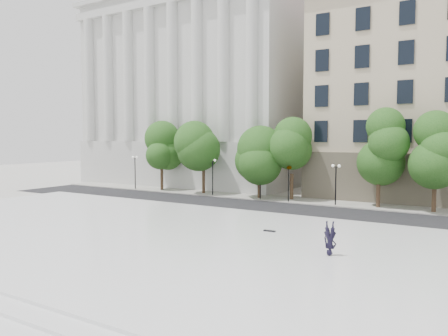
% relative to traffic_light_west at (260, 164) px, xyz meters
% --- Properties ---
extents(ground, '(160.00, 160.00, 0.00)m').
position_rel_traffic_light_west_xyz_m(ground, '(1.12, -22.30, -3.77)').
color(ground, '#BBB8B0').
rests_on(ground, ground).
extents(plaza, '(44.00, 22.00, 0.45)m').
position_rel_traffic_light_west_xyz_m(plaza, '(1.12, -19.30, -3.55)').
color(plaza, silver).
rests_on(plaza, ground).
extents(street, '(60.00, 8.00, 0.02)m').
position_rel_traffic_light_west_xyz_m(street, '(1.12, -4.30, -3.76)').
color(street, black).
rests_on(street, ground).
extents(far_sidewalk, '(60.00, 4.00, 0.12)m').
position_rel_traffic_light_west_xyz_m(far_sidewalk, '(1.12, 1.70, -3.71)').
color(far_sidewalk, '#A9A69C').
rests_on(far_sidewalk, ground).
extents(building_west, '(31.50, 27.65, 25.60)m').
position_rel_traffic_light_west_xyz_m(building_west, '(-15.88, 16.27, 9.11)').
color(building_west, '#B9B9B4').
rests_on(building_west, ground).
extents(traffic_light_west, '(0.55, 1.96, 4.28)m').
position_rel_traffic_light_west_xyz_m(traffic_light_west, '(0.00, 0.00, 0.00)').
color(traffic_light_west, black).
rests_on(traffic_light_west, ground).
extents(traffic_light_east, '(0.97, 1.90, 4.25)m').
position_rel_traffic_light_west_xyz_m(traffic_light_east, '(3.13, 0.00, -0.02)').
color(traffic_light_east, black).
rests_on(traffic_light_east, ground).
extents(person_lying, '(0.90, 1.84, 0.48)m').
position_rel_traffic_light_west_xyz_m(person_lying, '(13.28, -18.44, -3.08)').
color(person_lying, black).
rests_on(person_lying, plaza).
extents(skateboard, '(0.80, 0.24, 0.08)m').
position_rel_traffic_light_west_xyz_m(skateboard, '(8.18, -14.90, -3.28)').
color(skateboard, black).
rests_on(skateboard, plaza).
extents(street_trees, '(33.97, 4.99, 7.87)m').
position_rel_traffic_light_west_xyz_m(street_trees, '(0.26, 1.22, 1.63)').
color(street_trees, '#382619').
rests_on(street_trees, ground).
extents(lamp_posts, '(37.60, 0.28, 4.18)m').
position_rel_traffic_light_west_xyz_m(lamp_posts, '(0.78, 0.30, -0.93)').
color(lamp_posts, black).
rests_on(lamp_posts, ground).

